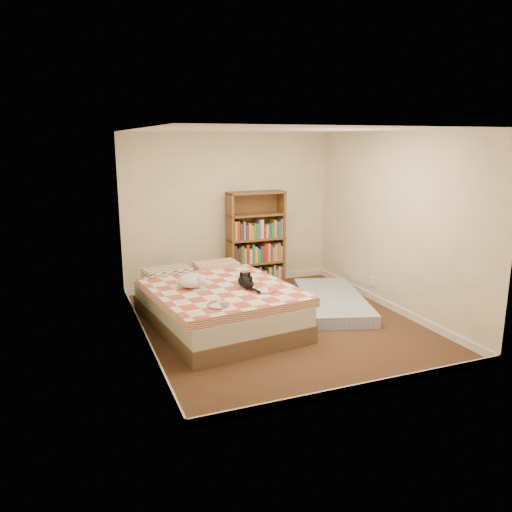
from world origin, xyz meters
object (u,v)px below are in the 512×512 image
object	(u,v)px
bookshelf	(255,252)
black_cat	(245,281)
white_dog	(192,281)
floor_mattress	(332,301)
bed	(216,303)

from	to	relation	value
bookshelf	black_cat	world-z (taller)	bookshelf
black_cat	white_dog	xyz separation A→B (m)	(-0.65, 0.21, 0.02)
bookshelf	floor_mattress	distance (m)	1.66
floor_mattress	white_dog	size ratio (longest dim) A/B	5.10
bed	black_cat	bearing A→B (deg)	-47.02
black_cat	floor_mattress	bearing A→B (deg)	27.72
bed	floor_mattress	bearing A→B (deg)	-5.93
black_cat	white_dog	size ratio (longest dim) A/B	1.75
bed	white_dog	size ratio (longest dim) A/B	6.75
bed	black_cat	xyz separation A→B (m)	(0.31, -0.26, 0.34)
bed	floor_mattress	xyz separation A→B (m)	(1.78, 0.04, -0.20)
bookshelf	white_dog	xyz separation A→B (m)	(-1.48, -1.55, 0.07)
floor_mattress	bookshelf	bearing A→B (deg)	130.63
floor_mattress	black_cat	distance (m)	1.59
bookshelf	floor_mattress	xyz separation A→B (m)	(0.64, -1.46, -0.49)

